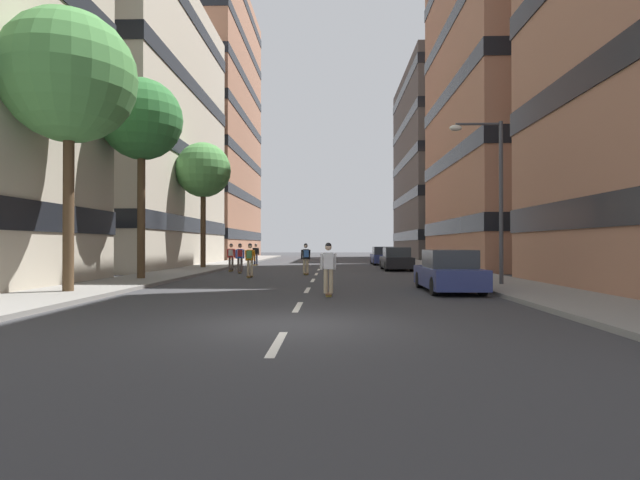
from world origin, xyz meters
The scene contains 21 objects.
ground_plane centered at (0.00, 23.60, 0.00)m, with size 141.61×141.61×0.00m, color #333335.
sidewalk_left centered at (-8.01, 26.55, 0.07)m, with size 3.29×64.91×0.14m, color gray.
sidewalk_right centered at (8.01, 26.55, 0.07)m, with size 3.29×64.91×0.14m, color gray.
lane_markings centered at (0.00, 25.50, 0.00)m, with size 0.16×57.20×0.01m.
building_left_mid centered at (-16.04, 27.08, 10.68)m, with size 12.87×20.81×21.17m.
building_left_far centered at (-16.04, 50.36, 16.61)m, with size 12.87×22.91×33.05m.
building_right_mid centered at (16.04, 27.08, 17.76)m, with size 12.87×18.30×35.34m.
building_right_far centered at (16.04, 50.36, 11.41)m, with size 12.87×20.84×22.65m.
parked_car_near centered at (5.16, 22.40, 0.70)m, with size 1.82×4.40×1.52m.
parked_car_mid centered at (5.16, 31.44, 0.70)m, with size 1.82×4.40×1.52m.
parked_car_far centered at (5.16, 7.53, 0.70)m, with size 1.82×4.40×1.52m.
street_tree_near centered at (-8.01, 23.35, 6.82)m, with size 3.78×3.78×8.61m.
street_tree_mid centered at (-8.01, 12.33, 7.53)m, with size 3.79×3.79×9.34m.
street_tree_far centered at (-8.01, 5.97, 7.40)m, with size 4.46×4.46×9.53m.
streetlamp_right centered at (7.31, 9.36, 4.14)m, with size 2.13×0.30×6.50m.
skater_0 centered at (-3.34, 14.94, 1.02)m, with size 0.54×0.91×1.78m.
skater_1 centered at (0.81, 5.89, 0.98)m, with size 0.54×0.91×1.78m.
skater_2 centered at (-5.53, 20.73, 1.02)m, with size 0.54×0.91×1.78m.
skater_3 centered at (-5.32, 29.48, 0.98)m, with size 0.56×0.92×1.78m.
skater_4 centered at (-4.57, 18.70, 1.02)m, with size 0.56×0.92×1.78m.
skater_5 centered at (-0.57, 17.33, 1.02)m, with size 0.56×0.92×1.78m.
Camera 1 is at (0.97, -10.55, 1.72)m, focal length 27.77 mm.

